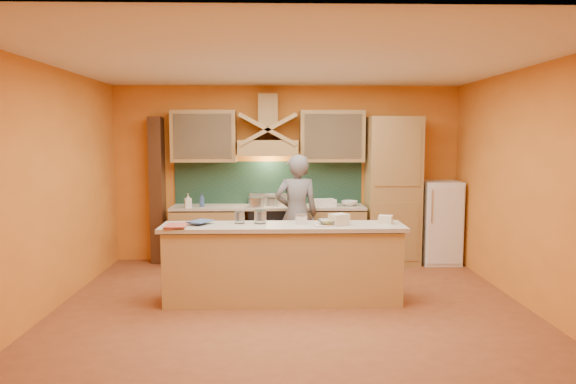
{
  "coord_description": "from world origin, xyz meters",
  "views": [
    {
      "loc": [
        -0.19,
        -5.74,
        1.98
      ],
      "look_at": [
        -0.02,
        0.9,
        1.27
      ],
      "focal_mm": 32.0,
      "sensor_mm": 36.0,
      "label": 1
    }
  ],
  "objects_px": {
    "stove": "(268,235)",
    "kitchen_scale": "(301,220)",
    "fridge": "(439,222)",
    "mixing_bowl": "(328,222)",
    "person": "(297,214)"
  },
  "relations": [
    {
      "from": "stove",
      "to": "kitchen_scale",
      "type": "relative_size",
      "value": 7.56
    },
    {
      "from": "stove",
      "to": "kitchen_scale",
      "type": "height_order",
      "value": "kitchen_scale"
    },
    {
      "from": "fridge",
      "to": "kitchen_scale",
      "type": "distance_m",
      "value": 2.94
    },
    {
      "from": "mixing_bowl",
      "to": "stove",
      "type": "bearing_deg",
      "value": 111.05
    },
    {
      "from": "stove",
      "to": "mixing_bowl",
      "type": "height_order",
      "value": "mixing_bowl"
    },
    {
      "from": "fridge",
      "to": "mixing_bowl",
      "type": "distance_m",
      "value": 2.76
    },
    {
      "from": "person",
      "to": "kitchen_scale",
      "type": "distance_m",
      "value": 1.28
    },
    {
      "from": "mixing_bowl",
      "to": "person",
      "type": "bearing_deg",
      "value": 103.27
    },
    {
      "from": "fridge",
      "to": "stove",
      "type": "bearing_deg",
      "value": 180.0
    },
    {
      "from": "mixing_bowl",
      "to": "fridge",
      "type": "bearing_deg",
      "value": 44.45
    },
    {
      "from": "person",
      "to": "fridge",
      "type": "bearing_deg",
      "value": -171.99
    },
    {
      "from": "stove",
      "to": "person",
      "type": "distance_m",
      "value": 0.82
    },
    {
      "from": "stove",
      "to": "mixing_bowl",
      "type": "bearing_deg",
      "value": -68.95
    },
    {
      "from": "person",
      "to": "kitchen_scale",
      "type": "bearing_deg",
      "value": 84.3
    },
    {
      "from": "fridge",
      "to": "kitchen_scale",
      "type": "xyz_separation_m",
      "value": [
        -2.28,
        -1.83,
        0.34
      ]
    }
  ]
}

